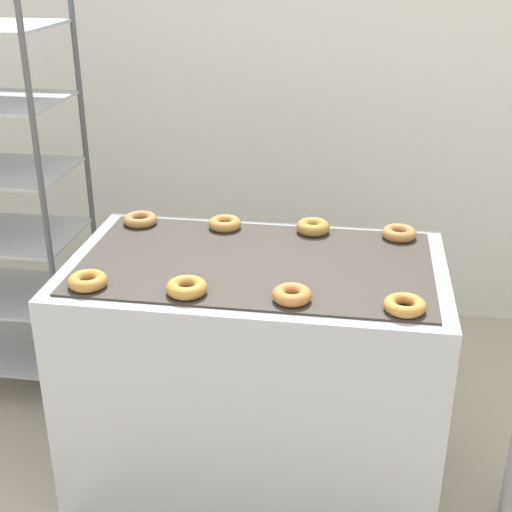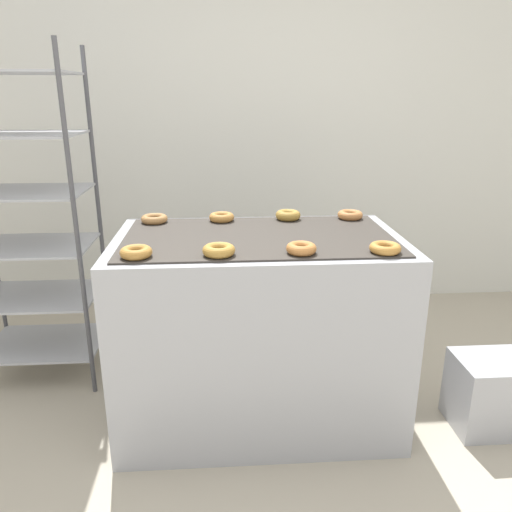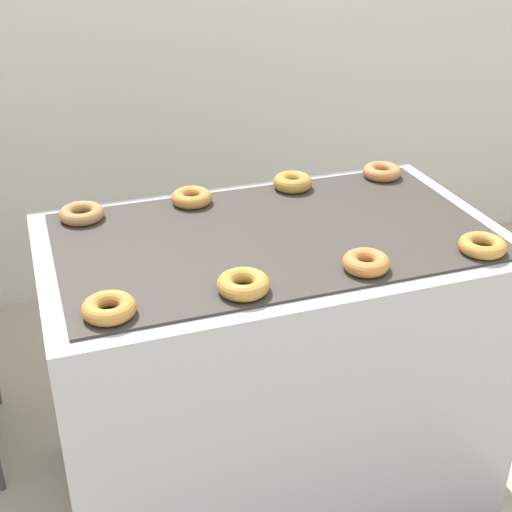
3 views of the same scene
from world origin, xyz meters
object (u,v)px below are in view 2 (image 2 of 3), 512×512
at_px(donut_near_midleft, 219,250).
at_px(donut_far_right, 350,215).
at_px(donut_near_midright, 301,248).
at_px(fryer_machine, 258,329).
at_px(glaze_bin, 493,393).
at_px(donut_near_left, 136,252).
at_px(donut_far_left, 154,219).
at_px(donut_far_midright, 288,215).
at_px(donut_near_right, 385,248).
at_px(baking_rack_cart, 28,220).
at_px(donut_far_midleft, 222,217).

distance_m(donut_near_midleft, donut_far_right, 0.88).
bearing_deg(donut_near_midright, fryer_machine, 119.54).
relative_size(glaze_bin, donut_far_right, 2.95).
relative_size(donut_near_left, donut_near_midleft, 0.97).
bearing_deg(donut_near_midleft, donut_near_left, -179.77).
relative_size(glaze_bin, donut_far_left, 2.88).
bearing_deg(glaze_bin, donut_far_midright, 152.96).
distance_m(donut_near_left, donut_far_right, 1.14).
relative_size(glaze_bin, donut_near_right, 2.96).
bearing_deg(fryer_machine, donut_near_midright, -60.46).
height_order(baking_rack_cart, donut_near_midright, baking_rack_cart).
bearing_deg(donut_near_midleft, donut_far_right, 39.82).
relative_size(donut_far_left, donut_far_midright, 1.03).
height_order(fryer_machine, glaze_bin, fryer_machine).
relative_size(fryer_machine, donut_far_right, 10.23).
relative_size(donut_near_left, donut_far_right, 0.99).
height_order(donut_near_midleft, donut_far_left, donut_near_midleft).
distance_m(baking_rack_cart, donut_far_midright, 1.38).
height_order(donut_near_left, donut_far_left, donut_near_left).
bearing_deg(fryer_machine, donut_far_left, 151.10).
xyz_separation_m(donut_near_left, donut_far_right, (1.00, 0.56, -0.00)).
xyz_separation_m(donut_far_midleft, donut_far_midright, (0.34, 0.01, 0.00)).
bearing_deg(donut_far_right, donut_near_midleft, -140.18).
xyz_separation_m(glaze_bin, donut_near_midright, (-0.96, -0.08, 0.77)).
height_order(donut_near_midleft, donut_near_right, donut_near_midleft).
bearing_deg(baking_rack_cart, donut_near_midright, -29.02).
xyz_separation_m(fryer_machine, donut_near_left, (-0.50, -0.27, 0.49)).
xyz_separation_m(fryer_machine, donut_far_midleft, (-0.16, 0.28, 0.49)).
relative_size(donut_near_right, donut_far_left, 0.97).
relative_size(donut_near_midleft, donut_far_midleft, 1.04).
bearing_deg(donut_far_midleft, donut_near_midleft, -91.36).
bearing_deg(glaze_bin, baking_rack_cart, 163.94).
height_order(donut_near_right, donut_far_right, donut_far_right).
height_order(glaze_bin, donut_near_midright, donut_near_midright).
bearing_deg(fryer_machine, donut_near_right, -29.80).
bearing_deg(donut_near_right, donut_far_midleft, 139.39).
relative_size(baking_rack_cart, donut_near_right, 14.00).
bearing_deg(donut_near_right, glaze_bin, 8.53).
xyz_separation_m(donut_far_midleft, donut_far_right, (0.66, 0.00, -0.00)).
relative_size(donut_near_midright, donut_far_right, 0.96).
xyz_separation_m(glaze_bin, donut_far_midright, (-0.94, 0.48, 0.78)).
xyz_separation_m(donut_far_left, donut_far_midleft, (0.34, 0.01, 0.00)).
bearing_deg(donut_far_midleft, donut_far_right, 0.39).
xyz_separation_m(donut_near_right, donut_far_left, (-0.99, 0.56, 0.00)).
bearing_deg(donut_near_midright, donut_near_midleft, -179.57).
xyz_separation_m(donut_near_midright, donut_far_right, (0.34, 0.56, -0.00)).
bearing_deg(glaze_bin, donut_near_midleft, -176.30).
bearing_deg(donut_far_midleft, donut_near_left, -121.26).
height_order(donut_near_right, donut_far_left, same).
xyz_separation_m(donut_near_midright, donut_near_right, (0.34, -0.01, -0.00)).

